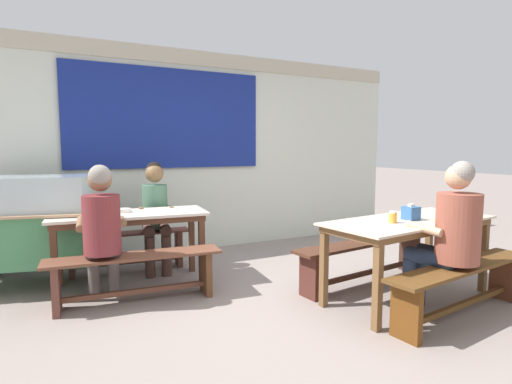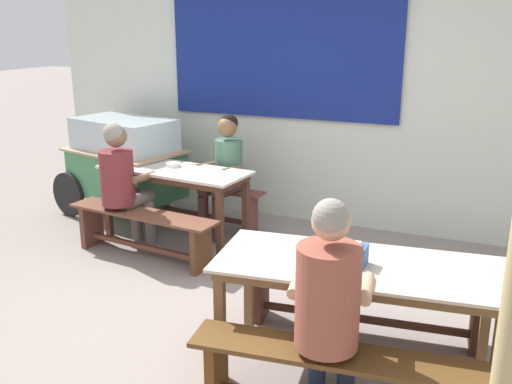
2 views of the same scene
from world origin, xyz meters
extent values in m
plane|color=gray|center=(0.00, 0.00, 0.00)|extent=(40.00, 40.00, 0.00)
cube|color=silver|center=(0.00, 2.44, 1.27)|extent=(6.61, 0.12, 2.54)
cube|color=navy|center=(-0.40, 2.35, 1.82)|extent=(2.60, 0.03, 1.31)
cube|color=#BCB49E|center=(0.00, 2.46, 2.64)|extent=(6.61, 0.20, 0.20)
cube|color=beige|center=(-1.12, 1.24, 0.75)|extent=(1.60, 0.75, 0.03)
cube|color=#523222|center=(-1.12, 1.24, 0.71)|extent=(1.52, 0.68, 0.06)
cube|color=#523222|center=(-0.41, 1.42, 0.34)|extent=(0.07, 0.07, 0.68)
cube|color=#523222|center=(-0.46, 0.93, 0.34)|extent=(0.07, 0.07, 0.68)
cube|color=#523222|center=(-1.79, 1.55, 0.34)|extent=(0.07, 0.07, 0.68)
cube|color=#523222|center=(-1.84, 1.07, 0.34)|extent=(0.07, 0.07, 0.68)
cube|color=beige|center=(1.14, -0.35, 0.76)|extent=(1.82, 0.92, 0.02)
cube|color=brown|center=(1.14, -0.35, 0.72)|extent=(1.74, 0.85, 0.06)
cube|color=brown|center=(1.90, 0.04, 0.34)|extent=(0.07, 0.07, 0.69)
cube|color=brown|center=(1.97, -0.55, 0.34)|extent=(0.07, 0.07, 0.69)
cube|color=brown|center=(0.32, -0.14, 0.34)|extent=(0.07, 0.07, 0.69)
cube|color=brown|center=(0.39, -0.74, 0.34)|extent=(0.07, 0.07, 0.69)
cube|color=brown|center=(-1.07, 1.76, 0.45)|extent=(1.45, 0.38, 0.02)
cube|color=brown|center=(-0.48, 1.71, 0.22)|extent=(0.08, 0.21, 0.44)
cube|color=brown|center=(-1.67, 1.82, 0.22)|extent=(0.08, 0.21, 0.44)
cube|color=brown|center=(-1.07, 1.76, 0.11)|extent=(1.15, 0.15, 0.04)
cube|color=brown|center=(-1.17, 0.72, 0.44)|extent=(1.59, 0.46, 0.03)
cube|color=brown|center=(-0.51, 0.65, 0.22)|extent=(0.09, 0.27, 0.43)
cube|color=brown|center=(-1.84, 0.78, 0.22)|extent=(0.09, 0.27, 0.43)
cube|color=brown|center=(-1.17, 0.72, 0.11)|extent=(1.29, 0.17, 0.04)
cube|color=#47281A|center=(1.08, 0.17, 0.44)|extent=(1.79, 0.48, 0.03)
cube|color=#41251C|center=(1.84, 0.26, 0.21)|extent=(0.09, 0.24, 0.43)
cube|color=#4D261E|center=(0.32, 0.08, 0.21)|extent=(0.09, 0.24, 0.43)
cube|color=#47281A|center=(1.08, 0.17, 0.11)|extent=(1.49, 0.22, 0.04)
cube|color=#583818|center=(1.21, -0.87, 0.44)|extent=(1.74, 0.49, 0.03)
cube|color=brown|center=(1.94, -0.78, 0.21)|extent=(0.09, 0.25, 0.43)
cube|color=#603512|center=(0.47, -0.96, 0.21)|extent=(0.09, 0.25, 0.43)
cube|color=#583818|center=(1.21, -0.87, 0.11)|extent=(1.43, 0.21, 0.04)
cube|color=#468D59|center=(-2.03, 1.68, 0.52)|extent=(1.37, 1.02, 0.51)
cube|color=silver|center=(-2.03, 1.68, 0.96)|extent=(1.23, 0.92, 0.37)
cube|color=tan|center=(-2.03, 1.68, 0.79)|extent=(1.47, 1.11, 0.02)
cylinder|color=#333333|center=(-1.49, 1.55, 0.13)|extent=(0.05, 0.05, 0.26)
cylinder|color=#3F3F3F|center=(-1.25, 1.50, 0.67)|extent=(0.21, 0.74, 0.04)
cylinder|color=#6C605C|center=(-1.33, 1.07, 0.23)|extent=(0.11, 0.11, 0.46)
cylinder|color=#6C605C|center=(-1.51, 1.09, 0.23)|extent=(0.11, 0.11, 0.46)
cylinder|color=#6C605C|center=(-1.34, 0.90, 0.51)|extent=(0.17, 0.39, 0.13)
cylinder|color=#6C605C|center=(-1.52, 0.92, 0.51)|extent=(0.17, 0.39, 0.13)
cylinder|color=maroon|center=(-1.45, 0.74, 0.76)|extent=(0.32, 0.32, 0.52)
sphere|color=brown|center=(-1.45, 0.76, 1.15)|extent=(0.21, 0.21, 0.21)
sphere|color=gray|center=(-1.45, 0.73, 1.19)|extent=(0.19, 0.19, 0.19)
cylinder|color=brown|center=(-1.25, 0.91, 0.74)|extent=(0.10, 0.31, 0.08)
cylinder|color=brown|center=(-1.61, 0.94, 0.74)|extent=(0.10, 0.31, 0.11)
cylinder|color=#273652|center=(1.14, -0.50, 0.23)|extent=(0.11, 0.11, 0.46)
cylinder|color=#273652|center=(0.96, -0.53, 0.23)|extent=(0.11, 0.11, 0.46)
cylinder|color=#273652|center=(1.17, -0.69, 0.51)|extent=(0.19, 0.43, 0.13)
cylinder|color=#273652|center=(0.99, -0.71, 0.51)|extent=(0.19, 0.43, 0.13)
cylinder|color=brown|center=(1.11, -0.88, 0.78)|extent=(0.35, 0.35, 0.57)
sphere|color=tan|center=(1.10, -0.86, 1.20)|extent=(0.20, 0.20, 0.20)
sphere|color=gray|center=(1.11, -0.89, 1.24)|extent=(0.19, 0.19, 0.19)
cylinder|color=tan|center=(1.27, -0.67, 0.77)|extent=(0.12, 0.31, 0.07)
cylinder|color=tan|center=(0.89, -0.73, 0.77)|extent=(0.12, 0.31, 0.10)
cylinder|color=#4B312B|center=(-0.89, 1.41, 0.23)|extent=(0.11, 0.11, 0.46)
cylinder|color=#4B312B|center=(-0.72, 1.38, 0.23)|extent=(0.11, 0.11, 0.46)
cylinder|color=#4B312B|center=(-0.86, 1.58, 0.51)|extent=(0.19, 0.39, 0.13)
cylinder|color=#4B312B|center=(-0.69, 1.55, 0.51)|extent=(0.19, 0.39, 0.13)
cylinder|color=#4A745B|center=(-0.75, 1.73, 0.75)|extent=(0.29, 0.29, 0.51)
sphere|color=brown|center=(-0.75, 1.71, 1.14)|extent=(0.21, 0.21, 0.21)
sphere|color=black|center=(-0.75, 1.74, 1.17)|extent=(0.19, 0.19, 0.19)
cylinder|color=brown|center=(-0.94, 1.58, 0.73)|extent=(0.12, 0.31, 0.10)
cylinder|color=brown|center=(-0.62, 1.53, 0.73)|extent=(0.12, 0.31, 0.10)
cube|color=#305F9D|center=(1.13, -0.37, 0.83)|extent=(0.12, 0.13, 0.12)
cube|color=white|center=(1.13, -0.37, 0.90)|extent=(0.05, 0.04, 0.02)
cylinder|color=gold|center=(0.87, -0.41, 0.81)|extent=(0.07, 0.07, 0.09)
cylinder|color=white|center=(0.87, -0.41, 0.86)|extent=(0.06, 0.06, 0.02)
cylinder|color=silver|center=(-1.17, 1.30, 0.79)|extent=(0.14, 0.14, 0.04)
camera|label=1|loc=(-1.84, -3.02, 1.43)|focal=28.44mm
camera|label=2|loc=(1.84, -3.54, 2.18)|focal=40.00mm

